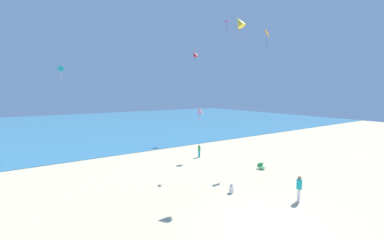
{
  "coord_description": "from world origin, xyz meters",
  "views": [
    {
      "loc": [
        -10.4,
        -7.7,
        7.04
      ],
      "look_at": [
        0.0,
        7.62,
        4.98
      ],
      "focal_mm": 23.27,
      "sensor_mm": 36.0,
      "label": 1
    }
  ],
  "objects_px": {
    "person_1": "(299,187)",
    "kite_magenta": "(226,21)",
    "kite_pink": "(200,110)",
    "person_3": "(232,189)",
    "person_4": "(199,150)",
    "kite_red": "(195,54)",
    "beach_chair_near_camera": "(261,166)",
    "kite_teal": "(61,69)",
    "kite_orange": "(267,33)",
    "kite_yellow": "(240,22)"
  },
  "relations": [
    {
      "from": "kite_orange",
      "to": "kite_yellow",
      "type": "bearing_deg",
      "value": -157.88
    },
    {
      "from": "kite_yellow",
      "to": "kite_pink",
      "type": "distance_m",
      "value": 10.05
    },
    {
      "from": "person_1",
      "to": "kite_orange",
      "type": "xyz_separation_m",
      "value": [
        5.42,
        7.45,
        11.7
      ]
    },
    {
      "from": "person_1",
      "to": "kite_yellow",
      "type": "bearing_deg",
      "value": 143.15
    },
    {
      "from": "kite_red",
      "to": "beach_chair_near_camera",
      "type": "bearing_deg",
      "value": -101.67
    },
    {
      "from": "person_1",
      "to": "kite_red",
      "type": "xyz_separation_m",
      "value": [
        6.61,
        21.35,
        11.59
      ]
    },
    {
      "from": "kite_teal",
      "to": "kite_orange",
      "type": "height_order",
      "value": "kite_orange"
    },
    {
      "from": "kite_magenta",
      "to": "kite_red",
      "type": "relative_size",
      "value": 1.03
    },
    {
      "from": "kite_pink",
      "to": "kite_orange",
      "type": "distance_m",
      "value": 9.92
    },
    {
      "from": "person_1",
      "to": "kite_pink",
      "type": "xyz_separation_m",
      "value": [
        0.73,
        11.98,
        4.22
      ]
    },
    {
      "from": "kite_yellow",
      "to": "kite_orange",
      "type": "distance_m",
      "value": 6.65
    },
    {
      "from": "person_1",
      "to": "person_4",
      "type": "relative_size",
      "value": 1.22
    },
    {
      "from": "kite_pink",
      "to": "kite_red",
      "type": "relative_size",
      "value": 1.32
    },
    {
      "from": "kite_pink",
      "to": "kite_teal",
      "type": "height_order",
      "value": "kite_teal"
    },
    {
      "from": "person_3",
      "to": "kite_orange",
      "type": "xyz_separation_m",
      "value": [
        8.05,
        3.96,
        12.43
      ]
    },
    {
      "from": "person_3",
      "to": "person_4",
      "type": "relative_size",
      "value": 0.49
    },
    {
      "from": "person_1",
      "to": "kite_red",
      "type": "distance_m",
      "value": 25.18
    },
    {
      "from": "person_3",
      "to": "kite_orange",
      "type": "bearing_deg",
      "value": -20.31
    },
    {
      "from": "person_1",
      "to": "kite_teal",
      "type": "distance_m",
      "value": 26.23
    },
    {
      "from": "person_3",
      "to": "kite_yellow",
      "type": "xyz_separation_m",
      "value": [
        1.9,
        1.46,
        11.98
      ]
    },
    {
      "from": "kite_pink",
      "to": "kite_teal",
      "type": "xyz_separation_m",
      "value": [
        -11.47,
        10.34,
        4.41
      ]
    },
    {
      "from": "person_1",
      "to": "kite_yellow",
      "type": "relative_size",
      "value": 1.18
    },
    {
      "from": "beach_chair_near_camera",
      "to": "kite_yellow",
      "type": "relative_size",
      "value": 0.52
    },
    {
      "from": "kite_magenta",
      "to": "kite_pink",
      "type": "bearing_deg",
      "value": 129.91
    },
    {
      "from": "kite_yellow",
      "to": "kite_pink",
      "type": "bearing_deg",
      "value": 78.28
    },
    {
      "from": "kite_magenta",
      "to": "kite_red",
      "type": "distance_m",
      "value": 12.21
    },
    {
      "from": "person_3",
      "to": "kite_yellow",
      "type": "distance_m",
      "value": 12.22
    },
    {
      "from": "person_1",
      "to": "kite_magenta",
      "type": "bearing_deg",
      "value": 121.19
    },
    {
      "from": "person_3",
      "to": "kite_teal",
      "type": "relative_size",
      "value": 0.38
    },
    {
      "from": "person_1",
      "to": "kite_yellow",
      "type": "xyz_separation_m",
      "value": [
        -0.72,
        4.95,
        11.25
      ]
    },
    {
      "from": "person_1",
      "to": "kite_teal",
      "type": "height_order",
      "value": "kite_teal"
    },
    {
      "from": "kite_yellow",
      "to": "kite_pink",
      "type": "xyz_separation_m",
      "value": [
        1.46,
        7.03,
        -7.03
      ]
    },
    {
      "from": "kite_yellow",
      "to": "kite_magenta",
      "type": "relative_size",
      "value": 1.07
    },
    {
      "from": "person_1",
      "to": "kite_red",
      "type": "bearing_deg",
      "value": 117.61
    },
    {
      "from": "person_1",
      "to": "kite_teal",
      "type": "relative_size",
      "value": 0.94
    },
    {
      "from": "kite_teal",
      "to": "kite_orange",
      "type": "distance_m",
      "value": 22.18
    },
    {
      "from": "kite_orange",
      "to": "person_1",
      "type": "bearing_deg",
      "value": -126.07
    },
    {
      "from": "person_3",
      "to": "person_4",
      "type": "bearing_deg",
      "value": 21.01
    },
    {
      "from": "kite_yellow",
      "to": "kite_orange",
      "type": "height_order",
      "value": "kite_orange"
    },
    {
      "from": "beach_chair_near_camera",
      "to": "kite_pink",
      "type": "bearing_deg",
      "value": -139.14
    },
    {
      "from": "person_3",
      "to": "person_4",
      "type": "xyz_separation_m",
      "value": [
        3.78,
        9.14,
        0.55
      ]
    },
    {
      "from": "person_4",
      "to": "kite_pink",
      "type": "bearing_deg",
      "value": 57.85
    },
    {
      "from": "kite_yellow",
      "to": "kite_teal",
      "type": "relative_size",
      "value": 0.8
    },
    {
      "from": "kite_teal",
      "to": "person_4",
      "type": "bearing_deg",
      "value": -39.17
    },
    {
      "from": "kite_teal",
      "to": "person_1",
      "type": "bearing_deg",
      "value": -64.31
    },
    {
      "from": "beach_chair_near_camera",
      "to": "kite_yellow",
      "type": "bearing_deg",
      "value": -59.27
    },
    {
      "from": "person_4",
      "to": "kite_magenta",
      "type": "bearing_deg",
      "value": 116.73
    },
    {
      "from": "kite_pink",
      "to": "kite_orange",
      "type": "height_order",
      "value": "kite_orange"
    },
    {
      "from": "beach_chair_near_camera",
      "to": "kite_red",
      "type": "bearing_deg",
      "value": -175.21
    },
    {
      "from": "person_1",
      "to": "person_3",
      "type": "bearing_deg",
      "value": 171.73
    }
  ]
}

